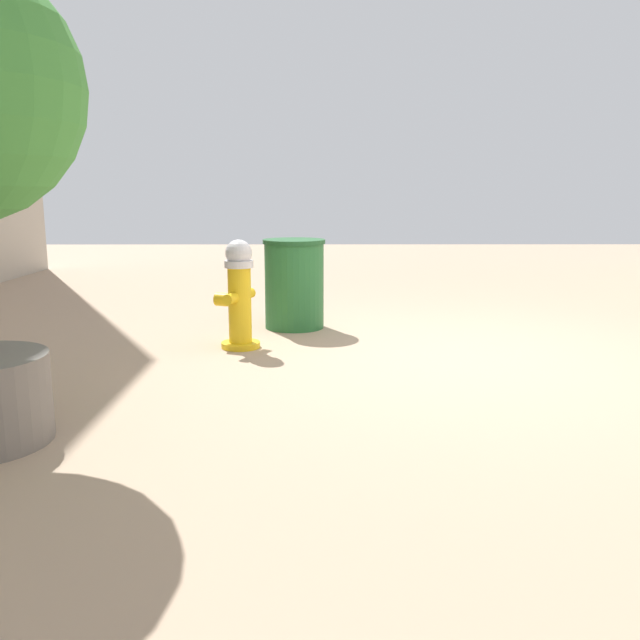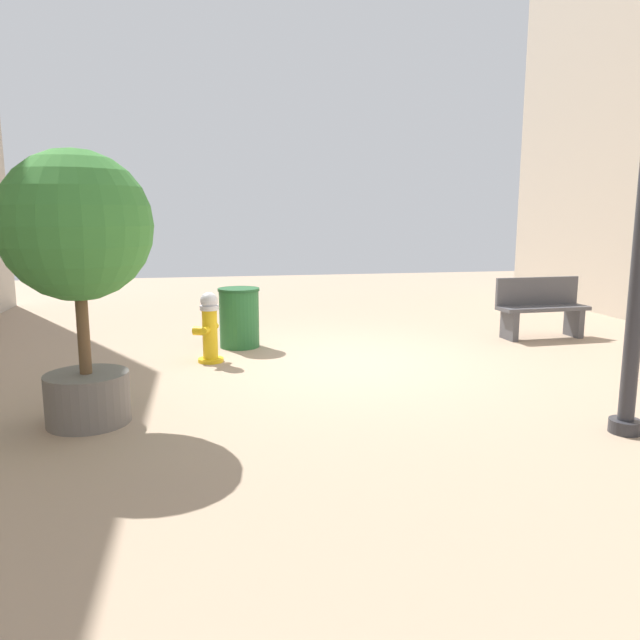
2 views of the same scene
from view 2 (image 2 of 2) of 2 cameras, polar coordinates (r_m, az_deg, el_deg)
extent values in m
plane|color=tan|center=(8.01, 2.63, -4.02)|extent=(23.40, 23.40, 0.00)
cylinder|color=gold|center=(8.16, -10.29, -3.74)|extent=(0.34, 0.34, 0.05)
cylinder|color=gold|center=(8.09, -10.37, -1.33)|extent=(0.20, 0.20, 0.65)
cylinder|color=silver|center=(8.02, -10.44, 1.15)|extent=(0.25, 0.25, 0.06)
sphere|color=silver|center=(8.01, -10.46, 1.81)|extent=(0.23, 0.23, 0.23)
cylinder|color=gold|center=(7.94, -10.77, -0.98)|extent=(0.13, 0.15, 0.09)
cylinder|color=gold|center=(8.20, -10.01, -0.61)|extent=(0.13, 0.15, 0.09)
cylinder|color=gold|center=(8.14, -11.41, -1.02)|extent=(0.17, 0.16, 0.12)
cube|color=#4C4C51|center=(10.49, 22.88, -0.22)|extent=(0.12, 0.40, 0.45)
cube|color=#4C4C51|center=(9.86, 17.48, -0.50)|extent=(0.12, 0.40, 0.45)
cube|color=#4C4C51|center=(10.12, 20.35, 1.07)|extent=(1.45, 0.50, 0.06)
cube|color=#4C4C51|center=(10.25, 19.85, 2.61)|extent=(1.44, 0.12, 0.44)
cylinder|color=slate|center=(6.08, -21.11, -6.91)|extent=(0.76, 0.76, 0.48)
cylinder|color=brown|center=(5.92, -21.54, -0.26)|extent=(0.11, 0.11, 0.95)
sphere|color=#3D8438|center=(5.84, -22.09, 8.27)|extent=(1.35, 1.35, 1.35)
cylinder|color=#2D2D33|center=(6.13, 26.88, -8.94)|extent=(0.28, 0.28, 0.12)
cylinder|color=#266633|center=(8.94, -7.64, 0.10)|extent=(0.58, 0.58, 0.83)
cylinder|color=#1E5128|center=(8.88, -7.71, 2.88)|extent=(0.61, 0.61, 0.04)
camera|label=1|loc=(2.53, 5.95, -3.74)|focal=37.05mm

